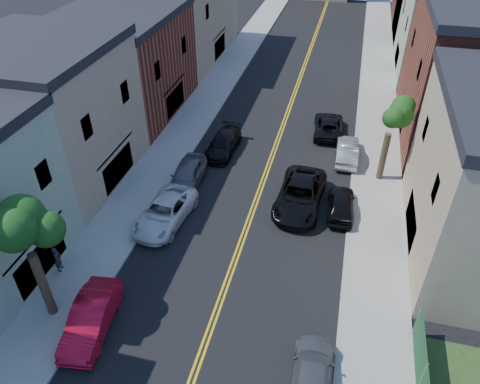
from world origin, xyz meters
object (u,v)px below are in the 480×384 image
Objects in this scene: grey_car_left at (187,175)px; red_sedan at (91,318)px; pedestrian_left at (58,259)px; black_suv_lane at (300,195)px; black_car_right at (341,204)px; white_pickup at (165,212)px; grey_car_right at (313,375)px; dark_car_right_far at (329,126)px; silver_car_right at (347,151)px; black_car_left at (223,144)px.

red_sedan is at bearing -94.76° from grey_car_left.
grey_car_left is 10.28m from pedestrian_left.
grey_car_left is 0.79× the size of black_suv_lane.
black_car_right is 2.68m from black_suv_lane.
white_pickup reaches higher than grey_car_right.
black_car_right is (0.40, 12.20, 0.04)m from grey_car_right.
grey_car_right is 0.74× the size of black_suv_lane.
grey_car_left is at bearing 179.53° from black_suv_lane.
grey_car_left reaches higher than dark_car_right_far.
dark_car_right_far is 23.13m from pedestrian_left.
silver_car_right is (0.40, 18.80, 0.08)m from grey_car_right.
pedestrian_left reaches higher than grey_car_left.
pedestrian_left reaches higher than black_suv_lane.
grey_car_right is at bearing -77.04° from black_suv_lane.
black_car_left is at bearing 28.28° from dark_car_right_far.
black_suv_lane is 14.96m from pedestrian_left.
black_car_right is 2.57× the size of pedestrian_left.
white_pickup is 13.38m from grey_car_right.
pedestrian_left is at bearing 51.67° from dark_car_right_far.
dark_car_right_far is 10.23m from black_suv_lane.
grey_car_left is 0.97× the size of dark_car_right_far.
black_car_right is 17.09m from pedestrian_left.
grey_car_left is at bearing -5.22° from black_car_right.
pedestrian_left is at bearing -121.05° from white_pickup.
black_car_right is at bearing -0.51° from black_suv_lane.
pedestrian_left reaches higher than silver_car_right.
red_sedan is at bearing -122.22° from black_suv_lane.
dark_car_right_far is (-1.70, 3.72, -0.05)m from silver_car_right.
black_suv_lane is at bearing -68.29° from pedestrian_left.
black_suv_lane reaches higher than black_car_right.
black_car_left is 15.27m from pedestrian_left.
black_car_right reaches higher than grey_car_right.
grey_car_right is (10.16, -8.71, -0.10)m from white_pickup.
white_pickup is 3.39× the size of pedestrian_left.
grey_car_left is 7.87m from black_suv_lane.
red_sedan reaches higher than silver_car_right.
pedestrian_left reaches higher than red_sedan.
white_pickup is 4.05m from grey_car_left.
black_suv_lane is at bearing -80.57° from grey_car_right.
black_car_left reaches higher than dark_car_right_far.
red_sedan reaches higher than dark_car_right_far.
white_pickup is 0.88× the size of black_suv_lane.
black_suv_lane reaches higher than silver_car_right.
black_suv_lane reaches higher than black_car_left.
black_car_left is 9.03m from dark_car_right_far.
pedestrian_left is (-4.04, -5.38, 0.20)m from white_pickup.
grey_car_left is at bearing 28.16° from silver_car_right.
grey_car_left is at bearing 95.25° from white_pickup.
black_car_right is (9.30, -5.44, -0.00)m from black_car_left.
red_sedan is 12.42m from grey_car_left.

